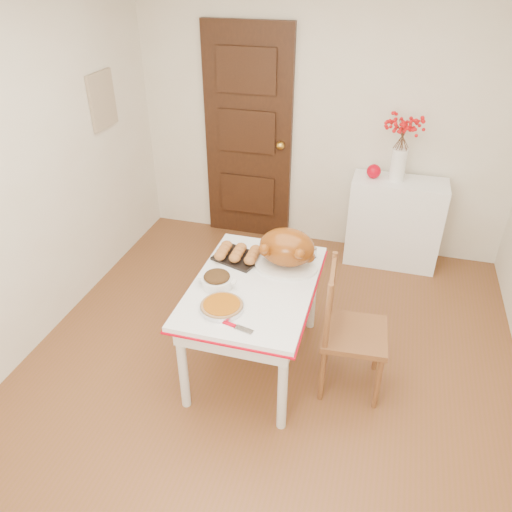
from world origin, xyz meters
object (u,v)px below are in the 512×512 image
(kitchen_table, at_px, (254,324))
(turkey_platter, at_px, (287,249))
(pumpkin_pie, at_px, (222,306))
(sideboard, at_px, (394,222))
(chair_oak, at_px, (355,331))

(kitchen_table, distance_m, turkey_platter, 0.57)
(turkey_platter, height_order, pumpkin_pie, turkey_platter)
(sideboard, relative_size, kitchen_table, 0.71)
(chair_oak, xyz_separation_m, pumpkin_pie, (-0.80, -0.30, 0.26))
(sideboard, relative_size, turkey_platter, 1.87)
(kitchen_table, relative_size, turkey_platter, 2.64)
(sideboard, distance_m, turkey_platter, 1.65)
(kitchen_table, relative_size, chair_oak, 1.25)
(sideboard, bearing_deg, turkey_platter, -116.51)
(kitchen_table, xyz_separation_m, chair_oak, (0.69, -0.03, 0.12))
(turkey_platter, bearing_deg, chair_oak, -13.18)
(kitchen_table, bearing_deg, chair_oak, -2.11)
(sideboard, height_order, kitchen_table, sideboard)
(kitchen_table, height_order, chair_oak, chair_oak)
(turkey_platter, bearing_deg, sideboard, 78.02)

